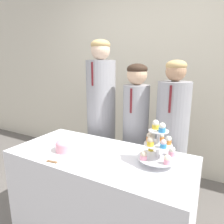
# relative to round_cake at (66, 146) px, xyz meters

# --- Properties ---
(wall_back) EXTENTS (9.00, 0.06, 2.70)m
(wall_back) POSITION_rel_round_cake_xyz_m (0.24, 1.52, 0.55)
(wall_back) COLOR beige
(wall_back) RESTS_ON ground_plane
(table) EXTENTS (1.38, 0.64, 0.75)m
(table) POSITION_rel_round_cake_xyz_m (0.24, 0.09, -0.42)
(table) COLOR white
(table) RESTS_ON ground_plane
(round_cake) EXTENTS (0.27, 0.27, 0.10)m
(round_cake) POSITION_rel_round_cake_xyz_m (0.00, 0.00, 0.00)
(round_cake) COLOR white
(round_cake) RESTS_ON table
(cake_knife) EXTENTS (0.27, 0.06, 0.01)m
(cake_knife) POSITION_rel_round_cake_xyz_m (0.08, -0.17, -0.04)
(cake_knife) COLOR silver
(cake_knife) RESTS_ON table
(cupcake_stand) EXTENTS (0.27, 0.27, 0.30)m
(cupcake_stand) POSITION_rel_round_cake_xyz_m (0.67, 0.15, 0.09)
(cupcake_stand) COLOR silver
(cupcake_stand) RESTS_ON table
(student_0) EXTENTS (0.30, 0.30, 1.65)m
(student_0) POSITION_rel_round_cake_xyz_m (-0.09, 0.65, -0.01)
(student_0) COLOR #939399
(student_0) RESTS_ON ground_plane
(student_1) EXTENTS (0.25, 0.25, 1.42)m
(student_1) POSITION_rel_round_cake_xyz_m (0.30, 0.65, -0.10)
(student_1) COLOR #939399
(student_1) RESTS_ON ground_plane
(student_2) EXTENTS (0.28, 0.29, 1.45)m
(student_2) POSITION_rel_round_cake_xyz_m (0.64, 0.65, -0.11)
(student_2) COLOR #939399
(student_2) RESTS_ON ground_plane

